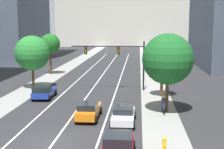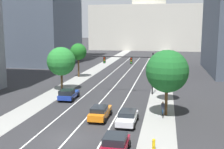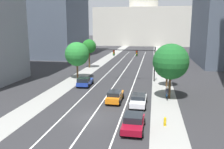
{
  "view_description": "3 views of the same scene",
  "coord_description": "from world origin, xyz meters",
  "px_view_note": "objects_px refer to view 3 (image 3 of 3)",
  "views": [
    {
      "loc": [
        5.89,
        -21.42,
        8.23
      ],
      "look_at": [
        2.7,
        17.23,
        2.23
      ],
      "focal_mm": 52.04,
      "sensor_mm": 36.0,
      "label": 1
    },
    {
      "loc": [
        8.45,
        -23.24,
        9.9
      ],
      "look_at": [
        0.78,
        17.02,
        3.1
      ],
      "focal_mm": 45.96,
      "sensor_mm": 36.0,
      "label": 2
    },
    {
      "loc": [
        6.37,
        -23.54,
        9.58
      ],
      "look_at": [
        -0.24,
        14.06,
        1.97
      ],
      "focal_mm": 38.51,
      "sensor_mm": 36.0,
      "label": 3
    }
  ],
  "objects_px": {
    "street_tree_near_right": "(168,59)",
    "street_tree_mid_left": "(89,46)",
    "car_orange": "(115,96)",
    "traffic_signal_mast": "(137,57)",
    "cyclist": "(167,93)",
    "street_tree_near_left": "(77,54)",
    "capitol_building": "(143,20)",
    "fire_hydrant": "(165,121)",
    "car_white": "(138,100)",
    "street_tree_far_right": "(171,62)",
    "car_crimson": "(133,122)",
    "car_blue": "(85,81)"
  },
  "relations": [
    {
      "from": "car_orange",
      "to": "cyclist",
      "type": "relative_size",
      "value": 2.58
    },
    {
      "from": "fire_hydrant",
      "to": "street_tree_mid_left",
      "type": "relative_size",
      "value": 0.14
    },
    {
      "from": "car_orange",
      "to": "car_crimson",
      "type": "xyz_separation_m",
      "value": [
        3.12,
        -8.24,
        -0.0
      ]
    },
    {
      "from": "traffic_signal_mast",
      "to": "street_tree_near_left",
      "type": "xyz_separation_m",
      "value": [
        -11.27,
        0.3,
        0.17
      ]
    },
    {
      "from": "car_white",
      "to": "street_tree_near_left",
      "type": "xyz_separation_m",
      "value": [
        -12.45,
        14.23,
        3.85
      ]
    },
    {
      "from": "car_crimson",
      "to": "cyclist",
      "type": "bearing_deg",
      "value": -18.07
    },
    {
      "from": "capitol_building",
      "to": "cyclist",
      "type": "relative_size",
      "value": 28.89
    },
    {
      "from": "car_white",
      "to": "capitol_building",
      "type": "bearing_deg",
      "value": 3.19
    },
    {
      "from": "car_orange",
      "to": "car_white",
      "type": "relative_size",
      "value": 1.0
    },
    {
      "from": "capitol_building",
      "to": "cyclist",
      "type": "bearing_deg",
      "value": -85.37
    },
    {
      "from": "fire_hydrant",
      "to": "street_tree_near_left",
      "type": "xyz_separation_m",
      "value": [
        -15.43,
        20.03,
        4.11
      ]
    },
    {
      "from": "car_white",
      "to": "street_tree_near_right",
      "type": "distance_m",
      "value": 11.85
    },
    {
      "from": "capitol_building",
      "to": "car_orange",
      "type": "height_order",
      "value": "capitol_building"
    },
    {
      "from": "cyclist",
      "to": "traffic_signal_mast",
      "type": "bearing_deg",
      "value": 19.44
    },
    {
      "from": "car_crimson",
      "to": "street_tree_far_right",
      "type": "height_order",
      "value": "street_tree_far_right"
    },
    {
      "from": "street_tree_far_right",
      "to": "traffic_signal_mast",
      "type": "bearing_deg",
      "value": 116.8
    },
    {
      "from": "car_orange",
      "to": "cyclist",
      "type": "xyz_separation_m",
      "value": [
        6.68,
        2.17,
        0.08
      ]
    },
    {
      "from": "car_white",
      "to": "street_tree_far_right",
      "type": "height_order",
      "value": "street_tree_far_right"
    },
    {
      "from": "cyclist",
      "to": "street_tree_near_right",
      "type": "relative_size",
      "value": 0.28
    },
    {
      "from": "street_tree_near_right",
      "to": "street_tree_mid_left",
      "type": "relative_size",
      "value": 0.91
    },
    {
      "from": "street_tree_near_right",
      "to": "street_tree_near_left",
      "type": "xyz_separation_m",
      "value": [
        -16.33,
        3.68,
        0.12
      ]
    },
    {
      "from": "capitol_building",
      "to": "fire_hydrant",
      "type": "relative_size",
      "value": 54.6
    },
    {
      "from": "car_blue",
      "to": "car_crimson",
      "type": "height_order",
      "value": "car_blue"
    },
    {
      "from": "car_white",
      "to": "car_crimson",
      "type": "bearing_deg",
      "value": -179.36
    },
    {
      "from": "car_blue",
      "to": "car_orange",
      "type": "bearing_deg",
      "value": -142.21
    },
    {
      "from": "car_blue",
      "to": "street_tree_mid_left",
      "type": "bearing_deg",
      "value": 10.68
    },
    {
      "from": "capitol_building",
      "to": "street_tree_near_right",
      "type": "xyz_separation_m",
      "value": [
        8.55,
        -94.36,
        -8.84
      ]
    },
    {
      "from": "traffic_signal_mast",
      "to": "cyclist",
      "type": "distance_m",
      "value": 12.28
    },
    {
      "from": "capitol_building",
      "to": "car_white",
      "type": "height_order",
      "value": "capitol_building"
    },
    {
      "from": "cyclist",
      "to": "street_tree_mid_left",
      "type": "relative_size",
      "value": 0.26
    },
    {
      "from": "traffic_signal_mast",
      "to": "street_tree_near_right",
      "type": "height_order",
      "value": "traffic_signal_mast"
    },
    {
      "from": "car_orange",
      "to": "traffic_signal_mast",
      "type": "relative_size",
      "value": 0.48
    },
    {
      "from": "street_tree_near_right",
      "to": "car_blue",
      "type": "bearing_deg",
      "value": -170.85
    },
    {
      "from": "capitol_building",
      "to": "car_crimson",
      "type": "bearing_deg",
      "value": -87.61
    },
    {
      "from": "car_orange",
      "to": "street_tree_far_right",
      "type": "relative_size",
      "value": 0.6
    },
    {
      "from": "car_crimson",
      "to": "cyclist",
      "type": "xyz_separation_m",
      "value": [
        3.56,
        10.41,
        0.08
      ]
    },
    {
      "from": "street_tree_mid_left",
      "to": "street_tree_far_right",
      "type": "distance_m",
      "value": 28.31
    },
    {
      "from": "cyclist",
      "to": "street_tree_near_left",
      "type": "height_order",
      "value": "street_tree_near_left"
    },
    {
      "from": "traffic_signal_mast",
      "to": "street_tree_near_left",
      "type": "height_order",
      "value": "street_tree_near_left"
    },
    {
      "from": "capitol_building",
      "to": "car_orange",
      "type": "xyz_separation_m",
      "value": [
        1.56,
        -103.92,
        -12.53
      ]
    },
    {
      "from": "cyclist",
      "to": "street_tree_near_left",
      "type": "xyz_separation_m",
      "value": [
        -16.01,
        11.06,
        3.72
      ]
    },
    {
      "from": "capitol_building",
      "to": "car_white",
      "type": "bearing_deg",
      "value": -87.45
    },
    {
      "from": "street_tree_near_right",
      "to": "street_tree_near_left",
      "type": "bearing_deg",
      "value": 167.3
    },
    {
      "from": "fire_hydrant",
      "to": "street_tree_far_right",
      "type": "height_order",
      "value": "street_tree_far_right"
    },
    {
      "from": "street_tree_far_right",
      "to": "car_orange",
      "type": "bearing_deg",
      "value": -158.09
    },
    {
      "from": "car_blue",
      "to": "street_tree_near_left",
      "type": "distance_m",
      "value": 7.6
    },
    {
      "from": "fire_hydrant",
      "to": "capitol_building",
      "type": "bearing_deg",
      "value": 93.95
    },
    {
      "from": "cyclist",
      "to": "street_tree_far_right",
      "type": "height_order",
      "value": "street_tree_far_right"
    },
    {
      "from": "street_tree_mid_left",
      "to": "capitol_building",
      "type": "bearing_deg",
      "value": 83.67
    },
    {
      "from": "car_crimson",
      "to": "street_tree_far_right",
      "type": "bearing_deg",
      "value": -18.71
    }
  ]
}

